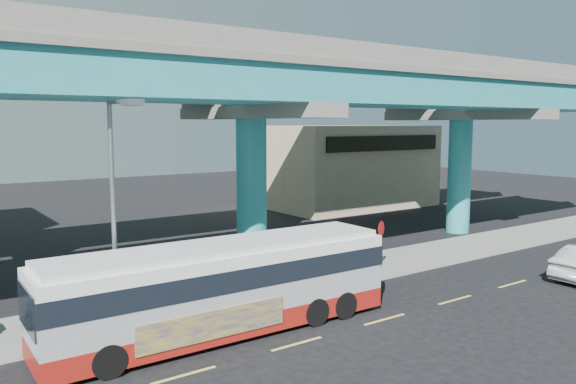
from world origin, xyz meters
TOP-DOWN VIEW (x-y plane):
  - ground at (0.00, 0.00)m, footprint 120.00×120.00m
  - sidewalk at (0.00, 5.50)m, footprint 70.00×4.00m
  - lane_markings at (-0.00, -0.30)m, footprint 58.00×0.12m
  - viaduct at (-0.00, 9.11)m, footprint 52.00×12.40m
  - building_beige at (18.00, 22.98)m, footprint 14.00×10.23m
  - transit_bus at (-5.51, 1.87)m, footprint 12.33×2.77m
  - street_lamp at (-8.48, 3.43)m, footprint 0.50×2.56m
  - stop_sign at (4.16, 4.18)m, footprint 0.69×0.33m

SIDE VIEW (x-z plane):
  - ground at x=0.00m, z-range 0.00..0.00m
  - lane_markings at x=0.00m, z-range 0.00..0.01m
  - sidewalk at x=0.00m, z-range 0.00..0.15m
  - transit_bus at x=-5.51m, z-range 0.15..3.31m
  - stop_sign at x=4.16m, z-range 0.69..3.16m
  - building_beige at x=18.00m, z-range 0.01..7.01m
  - street_lamp at x=-8.48m, z-range 1.32..9.21m
  - viaduct at x=0.00m, z-range 3.29..14.99m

